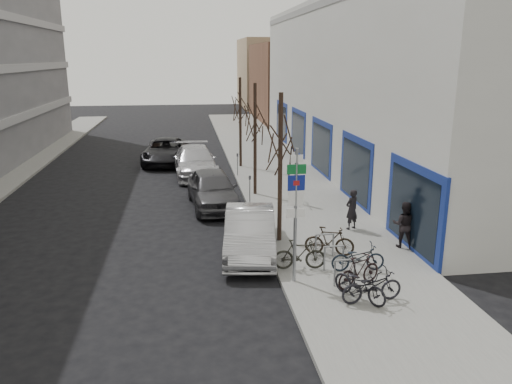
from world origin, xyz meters
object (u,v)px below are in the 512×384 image
object	(u,v)px
bike_near_right	(359,271)
bike_far_curb	(372,284)
bike_far_inner	(329,241)
pedestrian_near	(352,209)
highway_sign_pole	(296,208)
parked_car_mid	(213,189)
meter_mid	(250,186)
parked_car_back	(195,161)
tree_mid	(255,113)
pedestrian_far	(404,224)
bike_mid_inner	(300,254)
bike_rack	(334,255)
meter_front	(270,225)
lane_car	(166,151)
tree_near	(281,133)
bike_near_left	(360,282)
tree_far	(240,101)
bike_mid_curb	(358,255)
parked_car_front	(250,232)
meter_back	(238,162)

from	to	relation	value
bike_near_right	bike_far_curb	world-z (taller)	bike_far_curb
bike_far_inner	pedestrian_near	world-z (taller)	pedestrian_near
highway_sign_pole	parked_car_mid	bearing A→B (deg)	102.88
meter_mid	parked_car_back	xyz separation A→B (m)	(-2.35, 6.45, -0.09)
tree_mid	bike_far_curb	size ratio (longest dim) A/B	3.11
tree_mid	pedestrian_far	world-z (taller)	tree_mid
bike_mid_inner	bike_rack	bearing A→B (deg)	-96.82
bike_rack	meter_front	size ratio (longest dim) A/B	1.78
meter_front	lane_car	xyz separation A→B (m)	(-4.18, 15.76, -0.13)
tree_near	pedestrian_near	world-z (taller)	tree_near
tree_mid	bike_near_right	bearing A→B (deg)	-81.46
bike_rack	bike_near_left	world-z (taller)	bike_near_left
tree_far	bike_far_curb	distance (m)	18.48
bike_far_inner	bike_mid_curb	bearing A→B (deg)	-140.08
highway_sign_pole	pedestrian_near	bearing A→B (deg)	53.35
bike_far_curb	highway_sign_pole	bearing A→B (deg)	42.55
bike_far_curb	parked_car_front	distance (m)	5.13
bike_near_right	bike_mid_inner	world-z (taller)	bike_mid_inner
bike_rack	meter_back	distance (m)	13.50
highway_sign_pole	tree_far	size ratio (longest dim) A/B	0.76
tree_far	tree_near	bearing A→B (deg)	-90.00
bike_near_right	parked_car_back	size ratio (longest dim) A/B	0.28
meter_mid	parked_car_front	xyz separation A→B (m)	(-0.75, -5.81, -0.12)
meter_front	bike_far_curb	distance (m)	5.04
meter_mid	pedestrian_far	size ratio (longest dim) A/B	0.75
pedestrian_far	bike_far_curb	bearing A→B (deg)	82.45
highway_sign_pole	bike_near_left	distance (m)	2.74
meter_mid	bike_mid_inner	xyz separation A→B (m)	(0.60, -7.67, -0.26)
parked_car_mid	tree_near	bearing A→B (deg)	-72.36
bike_far_inner	tree_far	bearing A→B (deg)	24.25
meter_mid	meter_back	world-z (taller)	same
highway_sign_pole	pedestrian_near	xyz separation A→B (m)	(3.20, 4.31, -1.51)
bike_rack	bike_near_left	size ratio (longest dim) A/B	1.30
bike_rack	bike_far_inner	distance (m)	1.24
parked_car_front	pedestrian_far	world-z (taller)	pedestrian_far
meter_front	bike_mid_inner	world-z (taller)	meter_front
tree_far	bike_far_inner	size ratio (longest dim) A/B	3.25
bike_mid_inner	lane_car	world-z (taller)	lane_car
meter_front	bike_far_curb	world-z (taller)	meter_front
bike_near_left	parked_car_front	bearing A→B (deg)	88.15
tree_far	bike_mid_curb	size ratio (longest dim) A/B	3.25
bike_rack	bike_mid_curb	size ratio (longest dim) A/B	1.33
tree_far	meter_back	size ratio (longest dim) A/B	4.33
bike_mid_curb	parked_car_back	world-z (taller)	parked_car_back
bike_near_right	bike_rack	bearing A→B (deg)	-7.26
parked_car_mid	pedestrian_far	bearing A→B (deg)	-50.45
meter_mid	pedestrian_far	xyz separation A→B (m)	(4.65, -6.30, 0.08)
tree_mid	pedestrian_far	bearing A→B (deg)	-61.71
bike_far_curb	bike_far_inner	size ratio (longest dim) A/B	1.05
meter_back	bike_far_inner	size ratio (longest dim) A/B	0.75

